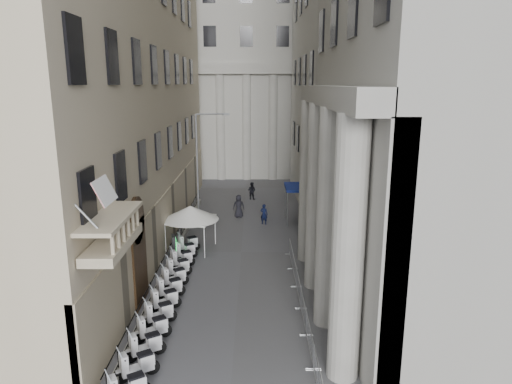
# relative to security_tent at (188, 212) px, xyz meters

# --- Properties ---
(far_building) EXTENTS (22.00, 10.00, 30.00)m
(far_building) POSITION_rel_security_tent_xyz_m (3.60, 28.00, 12.45)
(far_building) COLOR #AAA8A0
(far_building) RESTS_ON ground
(iron_fence) EXTENTS (0.30, 28.00, 1.40)m
(iron_fence) POSITION_rel_security_tent_xyz_m (-0.70, -2.00, -2.55)
(iron_fence) COLOR black
(iron_fence) RESTS_ON ground
(blue_awning) EXTENTS (1.60, 3.00, 3.00)m
(blue_awning) POSITION_rel_security_tent_xyz_m (7.75, 6.00, -2.55)
(blue_awning) COLOR navy
(blue_awning) RESTS_ON ground
(scooter_1) EXTENTS (1.49, 1.19, 1.50)m
(scooter_1) POSITION_rel_security_tent_xyz_m (0.05, -14.21, -2.55)
(scooter_1) COLOR silver
(scooter_1) RESTS_ON ground
(scooter_2) EXTENTS (1.49, 1.19, 1.50)m
(scooter_2) POSITION_rel_security_tent_xyz_m (0.05, -12.86, -2.55)
(scooter_2) COLOR silver
(scooter_2) RESTS_ON ground
(scooter_3) EXTENTS (1.49, 1.19, 1.50)m
(scooter_3) POSITION_rel_security_tent_xyz_m (0.05, -11.51, -2.55)
(scooter_3) COLOR silver
(scooter_3) RESTS_ON ground
(scooter_4) EXTENTS (1.49, 1.19, 1.50)m
(scooter_4) POSITION_rel_security_tent_xyz_m (0.05, -10.16, -2.55)
(scooter_4) COLOR silver
(scooter_4) RESTS_ON ground
(scooter_5) EXTENTS (1.49, 1.19, 1.50)m
(scooter_5) POSITION_rel_security_tent_xyz_m (0.05, -8.82, -2.55)
(scooter_5) COLOR silver
(scooter_5) RESTS_ON ground
(scooter_6) EXTENTS (1.49, 1.19, 1.50)m
(scooter_6) POSITION_rel_security_tent_xyz_m (0.05, -7.47, -2.55)
(scooter_6) COLOR silver
(scooter_6) RESTS_ON ground
(scooter_7) EXTENTS (1.49, 1.19, 1.50)m
(scooter_7) POSITION_rel_security_tent_xyz_m (0.05, -6.12, -2.55)
(scooter_7) COLOR silver
(scooter_7) RESTS_ON ground
(scooter_8) EXTENTS (1.49, 1.19, 1.50)m
(scooter_8) POSITION_rel_security_tent_xyz_m (0.05, -4.77, -2.55)
(scooter_8) COLOR silver
(scooter_8) RESTS_ON ground
(scooter_9) EXTENTS (1.49, 1.19, 1.50)m
(scooter_9) POSITION_rel_security_tent_xyz_m (0.05, -3.43, -2.55)
(scooter_9) COLOR silver
(scooter_9) RESTS_ON ground
(scooter_10) EXTENTS (1.49, 1.19, 1.50)m
(scooter_10) POSITION_rel_security_tent_xyz_m (0.05, -2.08, -2.55)
(scooter_10) COLOR silver
(scooter_10) RESTS_ON ground
(scooter_11) EXTENTS (1.49, 1.19, 1.50)m
(scooter_11) POSITION_rel_security_tent_xyz_m (0.05, -0.73, -2.55)
(scooter_11) COLOR silver
(scooter_11) RESTS_ON ground
(barrier_1) EXTENTS (0.60, 2.40, 1.10)m
(barrier_1) POSITION_rel_security_tent_xyz_m (6.79, -12.45, -2.55)
(barrier_1) COLOR #ACAFB4
(barrier_1) RESTS_ON ground
(barrier_2) EXTENTS (0.60, 2.40, 1.10)m
(barrier_2) POSITION_rel_security_tent_xyz_m (6.79, -9.95, -2.55)
(barrier_2) COLOR #ACAFB4
(barrier_2) RESTS_ON ground
(barrier_3) EXTENTS (0.60, 2.40, 1.10)m
(barrier_3) POSITION_rel_security_tent_xyz_m (6.79, -7.45, -2.55)
(barrier_3) COLOR #ACAFB4
(barrier_3) RESTS_ON ground
(barrier_4) EXTENTS (0.60, 2.40, 1.10)m
(barrier_4) POSITION_rel_security_tent_xyz_m (6.79, -4.95, -2.55)
(barrier_4) COLOR #ACAFB4
(barrier_4) RESTS_ON ground
(barrier_5) EXTENTS (0.60, 2.40, 1.10)m
(barrier_5) POSITION_rel_security_tent_xyz_m (6.79, -2.45, -2.55)
(barrier_5) COLOR #ACAFB4
(barrier_5) RESTS_ON ground
(security_tent) EXTENTS (3.75, 3.75, 3.05)m
(security_tent) POSITION_rel_security_tent_xyz_m (0.00, 0.00, 0.00)
(security_tent) COLOR silver
(security_tent) RESTS_ON ground
(street_lamp) EXTENTS (2.70, 1.11, 8.67)m
(street_lamp) POSITION_rel_security_tent_xyz_m (0.20, 6.91, 2.64)
(street_lamp) COLOR #96999E
(street_lamp) RESTS_ON ground
(info_kiosk) EXTENTS (0.40, 0.82, 1.67)m
(info_kiosk) POSITION_rel_security_tent_xyz_m (-0.59, -2.31, -1.70)
(info_kiosk) COLOR black
(info_kiosk) RESTS_ON ground
(pedestrian_a) EXTENTS (0.70, 0.58, 1.65)m
(pedestrian_a) POSITION_rel_security_tent_xyz_m (5.25, 5.43, -1.72)
(pedestrian_a) COLOR black
(pedestrian_a) RESTS_ON ground
(pedestrian_b) EXTENTS (1.01, 0.92, 1.69)m
(pedestrian_b) POSITION_rel_security_tent_xyz_m (4.22, 13.53, -1.70)
(pedestrian_b) COLOR black
(pedestrian_b) RESTS_ON ground
(pedestrian_c) EXTENTS (1.01, 0.72, 1.93)m
(pedestrian_c) POSITION_rel_security_tent_xyz_m (3.17, 7.34, -1.58)
(pedestrian_c) COLOR black
(pedestrian_c) RESTS_ON ground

